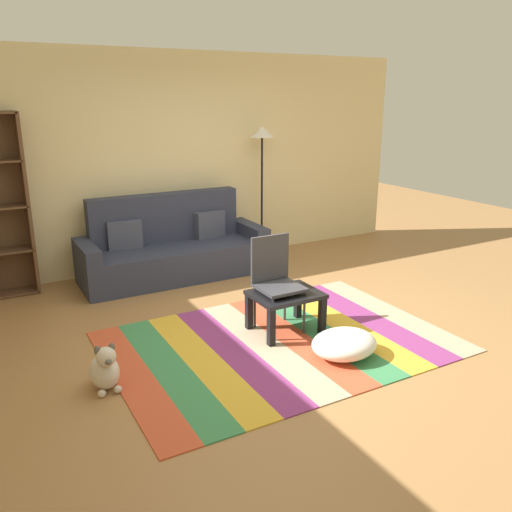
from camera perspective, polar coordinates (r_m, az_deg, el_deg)
ground_plane at (r=5.10m, az=2.49°, el=-8.05°), size 14.00×14.00×0.00m
back_wall at (r=6.97m, az=-8.55°, el=10.14°), size 6.80×0.10×2.70m
rug at (r=4.87m, az=2.54°, el=-9.25°), size 3.00×2.09×0.01m
couch at (r=6.58m, az=-9.00°, el=0.69°), size 2.26×0.80×1.00m
coffee_table at (r=4.96m, az=3.21°, el=-4.79°), size 0.64×0.49×0.38m
pouf at (r=4.62m, az=9.53°, el=-9.36°), size 0.59×0.49×0.23m
dog at (r=4.25m, az=-16.04°, el=-11.71°), size 0.22×0.35×0.40m
standing_lamp at (r=7.12m, az=0.65°, el=11.50°), size 0.32×0.32×1.77m
tv_remote at (r=4.86m, az=3.19°, el=-4.17°), size 0.10×0.16×0.02m
folding_chair at (r=4.97m, az=2.05°, el=-2.08°), size 0.40×0.40×0.90m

